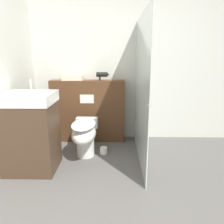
# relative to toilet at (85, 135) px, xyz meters

# --- Properties ---
(ground_plane) EXTENTS (12.00, 12.00, 0.00)m
(ground_plane) POSITION_rel_toilet_xyz_m (0.38, -1.19, -0.33)
(ground_plane) COLOR #565451
(wall_back) EXTENTS (8.00, 0.06, 2.50)m
(wall_back) POSITION_rel_toilet_xyz_m (0.38, 0.83, 0.92)
(wall_back) COLOR silver
(wall_back) RESTS_ON ground_plane
(partition_panel) EXTENTS (1.20, 0.22, 1.02)m
(partition_panel) POSITION_rel_toilet_xyz_m (-0.03, 0.66, 0.18)
(partition_panel) COLOR #51331E
(partition_panel) RESTS_ON ground_plane
(shower_glass) EXTENTS (0.04, 1.58, 1.92)m
(shower_glass) POSITION_rel_toilet_xyz_m (0.76, 0.01, 0.63)
(shower_glass) COLOR silver
(shower_glass) RESTS_ON ground_plane
(toilet) EXTENTS (0.33, 0.70, 0.52)m
(toilet) POSITION_rel_toilet_xyz_m (0.00, 0.00, 0.00)
(toilet) COLOR white
(toilet) RESTS_ON ground_plane
(sink_vanity) EXTENTS (0.61, 0.53, 1.12)m
(sink_vanity) POSITION_rel_toilet_xyz_m (-0.61, -0.34, 0.16)
(sink_vanity) COLOR #473323
(sink_vanity) RESTS_ON ground_plane
(hair_drier) EXTENTS (0.20, 0.07, 0.13)m
(hair_drier) POSITION_rel_toilet_xyz_m (0.22, 0.64, 0.78)
(hair_drier) COLOR black
(hair_drier) RESTS_ON partition_panel
(folded_towel) EXTENTS (0.32, 0.17, 0.08)m
(folded_towel) POSITION_rel_toilet_xyz_m (-0.26, 0.66, 0.73)
(folded_towel) COLOR beige
(folded_towel) RESTS_ON partition_panel
(spare_toilet_roll) EXTENTS (0.10, 0.10, 0.10)m
(spare_toilet_roll) POSITION_rel_toilet_xyz_m (0.26, 0.11, -0.28)
(spare_toilet_roll) COLOR white
(spare_toilet_roll) RESTS_ON ground_plane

